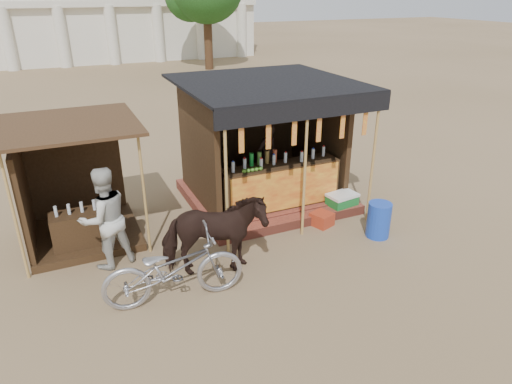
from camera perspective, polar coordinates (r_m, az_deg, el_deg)
The scene contains 9 objects.
ground at distance 7.78m, azimuth 4.94°, elevation -11.87°, with size 120.00×120.00×0.00m, color #846B4C.
main_stall at distance 10.37m, azimuth 1.11°, elevation 4.15°, with size 3.60×3.61×2.78m.
secondary_stall at distance 9.45m, azimuth -22.14°, elevation -0.90°, with size 2.40×2.40×2.38m.
cow at distance 7.76m, azimuth -5.31°, elevation -5.48°, with size 0.80×1.76×1.49m, color black.
motorbike at distance 7.29m, azimuth -10.28°, elevation -9.41°, with size 0.77×2.21×1.16m, color #9C9DA5.
bystander at distance 8.30m, azimuth -18.38°, elevation -3.14°, with size 0.90×0.70×1.86m, color #B8B8B2.
blue_barrel at distance 9.38m, azimuth 15.09°, elevation -3.39°, with size 0.46×0.46×0.72m, color #183EB5.
red_crate at distance 9.67m, azimuth 8.24°, elevation -3.37°, with size 0.38×0.40×0.28m, color #9F311A.
cooler at distance 10.22m, azimuth 10.67°, elevation -1.39°, with size 0.70×0.53×0.46m.
Camera 1 is at (-3.17, -5.45, 4.56)m, focal length 32.00 mm.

